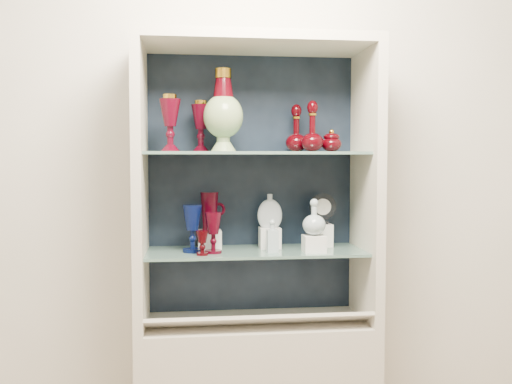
{
  "coord_description": "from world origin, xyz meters",
  "views": [
    {
      "loc": [
        -0.28,
        -0.85,
        1.44
      ],
      "look_at": [
        0.0,
        1.53,
        1.3
      ],
      "focal_mm": 40.0,
      "sensor_mm": 36.0,
      "label": 1
    }
  ],
  "objects": [
    {
      "name": "pedestal_lamp_right",
      "position": [
        -0.23,
        1.6,
        1.58
      ],
      "size": [
        0.09,
        0.09,
        0.22
      ],
      "primitive_type": null,
      "rotation": [
        0.0,
        0.0,
        0.12
      ],
      "color": "#410411",
      "rests_on": "shelf_upper"
    },
    {
      "name": "cabinet_side_right",
      "position": [
        0.48,
        1.53,
        1.32
      ],
      "size": [
        0.04,
        0.4,
        1.15
      ],
      "primitive_type": "cube",
      "color": "beige",
      "rests_on": "cabinet_base"
    },
    {
      "name": "cameo_medallion",
      "position": [
        0.31,
        1.62,
        1.22
      ],
      "size": [
        0.12,
        0.05,
        0.14
      ],
      "primitive_type": null,
      "rotation": [
        0.0,
        0.0,
        -0.07
      ],
      "color": "black",
      "rests_on": "riser_cameo_medallion"
    },
    {
      "name": "lidded_bowl",
      "position": [
        0.34,
        1.57,
        1.52
      ],
      "size": [
        0.11,
        0.11,
        0.1
      ],
      "primitive_type": null,
      "rotation": [
        0.0,
        0.0,
        -0.25
      ],
      "color": "#380106",
      "rests_on": "shelf_upper"
    },
    {
      "name": "ruby_goblet_small",
      "position": [
        -0.23,
        1.44,
        1.1
      ],
      "size": [
        0.06,
        0.06,
        0.1
      ],
      "primitive_type": null,
      "rotation": [
        0.0,
        0.0,
        -0.09
      ],
      "color": "#380106",
      "rests_on": "shelf_lower"
    },
    {
      "name": "cobalt_goblet",
      "position": [
        -0.27,
        1.53,
        1.15
      ],
      "size": [
        0.09,
        0.09,
        0.2
      ],
      "primitive_type": null,
      "rotation": [
        0.0,
        0.0,
        -0.05
      ],
      "color": "#071143",
      "rests_on": "shelf_lower"
    },
    {
      "name": "label_card_0",
      "position": [
        0.07,
        1.42,
        0.8
      ],
      "size": [
        0.1,
        0.06,
        0.03
      ],
      "primitive_type": "cube",
      "rotation": [
        -0.44,
        0.0,
        0.0
      ],
      "color": "white",
      "rests_on": "label_ledge"
    },
    {
      "name": "shelf_upper",
      "position": [
        0.0,
        1.55,
        1.46
      ],
      "size": [
        0.92,
        0.34,
        0.01
      ],
      "primitive_type": "cube",
      "color": "slate",
      "rests_on": "cabinet_side_left"
    },
    {
      "name": "ruby_goblet_tall",
      "position": [
        -0.18,
        1.49,
        1.13
      ],
      "size": [
        0.08,
        0.08,
        0.17
      ],
      "primitive_type": null,
      "rotation": [
        0.0,
        0.0,
        -0.11
      ],
      "color": "#410411",
      "rests_on": "shelf_lower"
    },
    {
      "name": "riser_flat_flask",
      "position": [
        0.07,
        1.6,
        1.09
      ],
      "size": [
        0.09,
        0.09,
        0.09
      ],
      "primitive_type": "cube",
      "color": "silver",
      "rests_on": "shelf_lower"
    },
    {
      "name": "enamel_urn",
      "position": [
        -0.14,
        1.51,
        1.64
      ],
      "size": [
        0.2,
        0.2,
        0.34
      ],
      "primitive_type": null,
      "rotation": [
        0.0,
        0.0,
        0.28
      ],
      "color": "#0C4322",
      "rests_on": "shelf_upper"
    },
    {
      "name": "ruby_decanter_a",
      "position": [
        0.24,
        1.54,
        1.59
      ],
      "size": [
        0.1,
        0.1,
        0.24
      ],
      "primitive_type": null,
      "rotation": [
        0.0,
        0.0,
        -0.0
      ],
      "color": "#380106",
      "rests_on": "shelf_upper"
    },
    {
      "name": "riser_clear_round_decanter",
      "position": [
        0.24,
        1.47,
        1.08
      ],
      "size": [
        0.09,
        0.09,
        0.07
      ],
      "primitive_type": "cube",
      "color": "silver",
      "rests_on": "shelf_lower"
    },
    {
      "name": "cabinet_side_left",
      "position": [
        -0.48,
        1.53,
        1.32
      ],
      "size": [
        0.04,
        0.4,
        1.15
      ],
      "primitive_type": "cube",
      "color": "beige",
      "rests_on": "cabinet_base"
    },
    {
      "name": "flat_flask",
      "position": [
        0.07,
        1.6,
        1.22
      ],
      "size": [
        0.11,
        0.05,
        0.15
      ],
      "primitive_type": null,
      "rotation": [
        0.0,
        0.0,
        -0.02
      ],
      "color": "#A8B5BC",
      "rests_on": "riser_flat_flask"
    },
    {
      "name": "label_ledge",
      "position": [
        0.0,
        1.42,
        0.78
      ],
      "size": [
        0.92,
        0.17,
        0.09
      ],
      "primitive_type": "cube",
      "rotation": [
        -0.44,
        0.0,
        0.0
      ],
      "color": "beige",
      "rests_on": "cabinet_base"
    },
    {
      "name": "riser_cameo_medallion",
      "position": [
        0.31,
        1.62,
        1.1
      ],
      "size": [
        0.08,
        0.08,
        0.1
      ],
      "primitive_type": "cube",
      "color": "silver",
      "rests_on": "shelf_lower"
    },
    {
      "name": "clear_square_bottle",
      "position": [
        0.06,
        1.49,
        1.12
      ],
      "size": [
        0.05,
        0.05,
        0.14
      ],
      "primitive_type": null,
      "rotation": [
        0.0,
        0.0,
        0.05
      ],
      "color": "#9AAEB4",
      "rests_on": "shelf_lower"
    },
    {
      "name": "clear_round_decanter",
      "position": [
        0.24,
        1.47,
        1.19
      ],
      "size": [
        0.11,
        0.11,
        0.15
      ],
      "primitive_type": null,
      "rotation": [
        0.0,
        0.0,
        0.2
      ],
      "color": "#9AAEB4",
      "rests_on": "riser_clear_round_decanter"
    },
    {
      "name": "label_card_1",
      "position": [
        0.29,
        1.42,
        0.8
      ],
      "size": [
        0.1,
        0.06,
        0.03
      ],
      "primitive_type": "cube",
      "rotation": [
        -0.44,
        0.0,
        0.0
      ],
      "color": "white",
      "rests_on": "label_ledge"
    },
    {
      "name": "cabinet_back_panel",
      "position": [
        0.0,
        1.72,
        1.32
      ],
      "size": [
        0.98,
        0.02,
        1.15
      ],
      "primitive_type": "cube",
      "color": "black",
      "rests_on": "cabinet_base"
    },
    {
      "name": "ruby_decanter_b",
      "position": [
        0.19,
        1.63,
        1.58
      ],
      "size": [
        0.1,
        0.1,
        0.22
      ],
      "primitive_type": null,
      "rotation": [
        0.0,
        0.0,
        -0.09
      ],
      "color": "#380106",
      "rests_on": "shelf_upper"
    },
    {
      "name": "wall_back",
      "position": [
        0.0,
        1.75,
        1.4
      ],
      "size": [
        3.5,
        0.02,
        2.8
      ],
      "primitive_type": "cube",
      "color": "beige",
      "rests_on": "ground"
    },
    {
      "name": "riser_ruby_pitcher",
      "position": [
        -0.19,
        1.61,
        1.09
      ],
      "size": [
        0.1,
        0.1,
        0.08
      ],
      "primitive_type": "cube",
      "color": "silver",
      "rests_on": "shelf_lower"
    },
    {
      "name": "pedestal_lamp_left",
      "position": [
        -0.36,
        1.5,
        1.59
      ],
      "size": [
        0.12,
        0.12,
        0.23
      ],
      "primitive_type": null,
      "rotation": [
        0.0,
        0.0,
        0.38
      ],
      "color": "#410411",
      "rests_on": "shelf_upper"
    },
    {
      "name": "cabinet_top_cap",
      "position": [
        0.0,
        1.53,
        1.92
      ],
      "size": [
        1.0,
        0.4,
        0.04
      ],
      "primitive_type": "cube",
      "color": "beige",
      "rests_on": "cabinet_side_left"
    },
    {
      "name": "label_card_2",
      "position": [
        -0.26,
        1.42,
        0.8
      ],
      "size": [
        0.1,
        0.06,
        0.03
      ],
      "primitive_type": "cube",
      "rotation": [
        -0.44,
        0.0,
        0.0
      ],
      "color": "white",
      "rests_on": "label_ledge"
    },
    {
      "name": "ruby_pitcher",
      "position": [
        -0.19,
        1.61,
        1.21
      ],
      "size": [
        0.13,
        0.09,
        0.17
      ],
      "primitive_type": null,
      "rotation": [
        0.0,
        0.0,
        -0.11
      ],
      "color": "#410411",
      "rests_on": "riser_ruby_pitcher"
    },
    {
      "name": "shelf_lower",
      "position": [
        0.0,
        1.55,
        1.04
      ],
      "size": [
        0.92,
        0.34,
        0.01
      ],
      "primitive_type": "cube",
      "color": "slate",
      "rests_on": "cabinet_side_left"
    }
  ]
}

